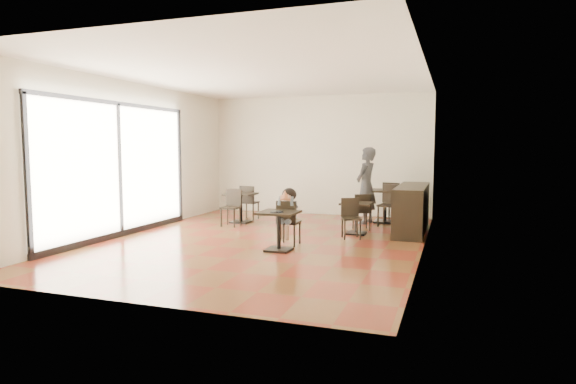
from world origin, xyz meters
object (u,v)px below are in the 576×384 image
at_px(cafe_table_left, 241,208).
at_px(child_table, 279,231).
at_px(child_chair, 289,222).
at_px(chair_mid_b, 351,219).
at_px(cafe_table_back, 385,206).
at_px(chair_mid_a, 361,212).
at_px(adult_patron, 366,185).
at_px(chair_back_a, 394,201).
at_px(cafe_table_mid, 356,218).
at_px(chair_back_b, 389,206).
at_px(child, 289,217).
at_px(chair_left_a, 250,203).
at_px(chair_left_b, 231,208).

bearing_deg(cafe_table_left, child_table, -53.66).
relative_size(child_chair, chair_mid_b, 1.05).
distance_m(cafe_table_back, chair_mid_a, 1.28).
height_order(child_chair, adult_patron, adult_patron).
relative_size(chair_mid_b, chair_back_a, 0.84).
relative_size(cafe_table_mid, chair_back_b, 0.70).
height_order(child_chair, chair_mid_a, child_chair).
distance_m(child_table, chair_mid_a, 2.80).
distance_m(child, chair_back_a, 3.98).
relative_size(child_chair, chair_left_a, 0.98).
bearing_deg(cafe_table_left, chair_back_a, 24.55).
bearing_deg(chair_back_a, chair_back_b, 103.59).
relative_size(child_table, chair_left_b, 0.82).
xyz_separation_m(child, cafe_table_left, (-1.96, 2.11, -0.17)).
xyz_separation_m(child_table, adult_patron, (0.92, 3.55, 0.56)).
distance_m(adult_patron, cafe_table_mid, 1.59).
bearing_deg(cafe_table_mid, chair_left_b, 179.24).
bearing_deg(chair_left_a, child_table, 121.91).
height_order(child_chair, chair_left_b, chair_left_b).
relative_size(child_chair, chair_back_a, 0.88).
relative_size(cafe_table_mid, cafe_table_back, 0.84).
relative_size(cafe_table_back, chair_left_b, 0.93).
bearing_deg(child_chair, chair_mid_b, -135.21).
distance_m(child_chair, chair_back_b, 3.13).
height_order(adult_patron, chair_mid_b, adult_patron).
xyz_separation_m(adult_patron, cafe_table_back, (0.41, 0.30, -0.51)).
bearing_deg(cafe_table_back, adult_patron, -143.90).
height_order(chair_left_a, chair_back_a, chair_back_a).
bearing_deg(child_chair, chair_mid_a, -115.34).
bearing_deg(cafe_table_back, cafe_table_left, -160.18).
bearing_deg(chair_left_a, chair_mid_a, 169.21).
xyz_separation_m(child, cafe_table_mid, (0.98, 1.53, -0.20)).
xyz_separation_m(child_chair, chair_mid_b, (0.98, 0.98, -0.02)).
distance_m(chair_mid_b, chair_back_b, 1.85).
relative_size(child_chair, cafe_table_back, 1.06).
distance_m(child, adult_patron, 3.16).
relative_size(child_table, child_chair, 0.83).
distance_m(cafe_table_back, chair_mid_b, 2.35).
distance_m(adult_patron, chair_back_a, 1.00).
relative_size(child_table, chair_mid_b, 0.87).
bearing_deg(chair_left_b, chair_mid_a, 10.38).
bearing_deg(cafe_table_mid, cafe_table_left, 168.68).
relative_size(chair_left_a, chair_left_b, 1.00).
bearing_deg(chair_back_a, child_table, 84.19).
bearing_deg(child_chair, chair_back_b, -118.51).
bearing_deg(adult_patron, child, -3.48).
xyz_separation_m(child_table, cafe_table_mid, (0.98, 2.08, -0.02)).
relative_size(child_table, chair_mid_a, 0.87).
distance_m(child_chair, adult_patron, 3.18).
xyz_separation_m(cafe_table_mid, chair_mid_b, (0.00, -0.55, 0.07)).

